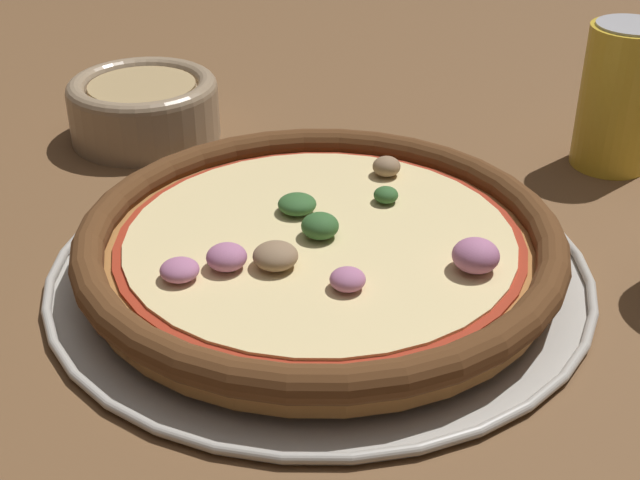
{
  "coord_description": "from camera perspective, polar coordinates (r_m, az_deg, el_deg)",
  "views": [
    {
      "loc": [
        0.46,
        0.25,
        0.34
      ],
      "look_at": [
        0.0,
        0.0,
        0.03
      ],
      "focal_mm": 50.0,
      "sensor_mm": 36.0,
      "label": 1
    }
  ],
  "objects": [
    {
      "name": "bowl_near",
      "position": [
        0.83,
        -11.2,
        8.44
      ],
      "size": [
        0.14,
        0.14,
        0.06
      ],
      "color": "#9E8466",
      "rests_on": "ground_plane"
    },
    {
      "name": "beverage_can",
      "position": [
        0.79,
        18.63,
        8.67
      ],
      "size": [
        0.07,
        0.07,
        0.12
      ],
      "color": "gold",
      "rests_on": "ground_plane"
    },
    {
      "name": "pizza_tray",
      "position": [
        0.62,
        -0.0,
        -1.9
      ],
      "size": [
        0.38,
        0.38,
        0.01
      ],
      "color": "#B7B2A8",
      "rests_on": "ground_plane"
    },
    {
      "name": "pizza",
      "position": [
        0.61,
        0.01,
        -0.21
      ],
      "size": [
        0.33,
        0.33,
        0.04
      ],
      "color": "#A86B33",
      "rests_on": "pizza_tray"
    },
    {
      "name": "ground_plane",
      "position": [
        0.62,
        -0.0,
        -2.21
      ],
      "size": [
        3.0,
        3.0,
        0.0
      ],
      "primitive_type": "plane",
      "color": "brown"
    }
  ]
}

